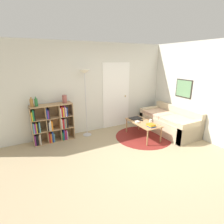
{
  "coord_description": "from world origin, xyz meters",
  "views": [
    {
      "loc": [
        -2.08,
        -2.49,
        2.14
      ],
      "look_at": [
        -0.11,
        1.26,
        0.85
      ],
      "focal_mm": 28.0,
      "sensor_mm": 36.0,
      "label": 1
    }
  ],
  "objects_px": {
    "floor_lamp": "(85,80)",
    "bottle_left": "(32,103)",
    "vase_on_shelf": "(65,99)",
    "bottle_middle": "(36,102)",
    "couch": "(170,123)",
    "coffee_table": "(143,124)",
    "bowl": "(137,122)",
    "bookshelf": "(52,124)",
    "cup": "(151,121)",
    "laptop": "(135,118)"
  },
  "relations": [
    {
      "from": "couch",
      "to": "bowl",
      "type": "distance_m",
      "value": 1.16
    },
    {
      "from": "bookshelf",
      "to": "vase_on_shelf",
      "type": "bearing_deg",
      "value": -0.03
    },
    {
      "from": "couch",
      "to": "coffee_table",
      "type": "distance_m",
      "value": 0.98
    },
    {
      "from": "coffee_table",
      "to": "vase_on_shelf",
      "type": "height_order",
      "value": "vase_on_shelf"
    },
    {
      "from": "bowl",
      "to": "bottle_middle",
      "type": "height_order",
      "value": "bottle_middle"
    },
    {
      "from": "bottle_left",
      "to": "floor_lamp",
      "type": "bearing_deg",
      "value": -2.29
    },
    {
      "from": "couch",
      "to": "coffee_table",
      "type": "xyz_separation_m",
      "value": [
        -0.97,
        0.06,
        0.12
      ]
    },
    {
      "from": "vase_on_shelf",
      "to": "coffee_table",
      "type": "bearing_deg",
      "value": -25.92
    },
    {
      "from": "coffee_table",
      "to": "bowl",
      "type": "height_order",
      "value": "bowl"
    },
    {
      "from": "laptop",
      "to": "cup",
      "type": "bearing_deg",
      "value": -66.9
    },
    {
      "from": "cup",
      "to": "bottle_middle",
      "type": "height_order",
      "value": "bottle_middle"
    },
    {
      "from": "couch",
      "to": "bowl",
      "type": "bearing_deg",
      "value": 174.74
    },
    {
      "from": "coffee_table",
      "to": "bottle_middle",
      "type": "bearing_deg",
      "value": 160.81
    },
    {
      "from": "laptop",
      "to": "bottle_middle",
      "type": "distance_m",
      "value": 2.75
    },
    {
      "from": "cup",
      "to": "bottle_middle",
      "type": "relative_size",
      "value": 0.33
    },
    {
      "from": "bookshelf",
      "to": "vase_on_shelf",
      "type": "relative_size",
      "value": 5.06
    },
    {
      "from": "floor_lamp",
      "to": "laptop",
      "type": "xyz_separation_m",
      "value": [
        1.35,
        -0.49,
        -1.13
      ]
    },
    {
      "from": "bookshelf",
      "to": "couch",
      "type": "xyz_separation_m",
      "value": [
        3.27,
        -0.99,
        -0.2
      ]
    },
    {
      "from": "bottle_left",
      "to": "bottle_middle",
      "type": "distance_m",
      "value": 0.1
    },
    {
      "from": "coffee_table",
      "to": "bowl",
      "type": "relative_size",
      "value": 8.34
    },
    {
      "from": "coffee_table",
      "to": "bottle_left",
      "type": "height_order",
      "value": "bottle_left"
    },
    {
      "from": "laptop",
      "to": "bottle_left",
      "type": "bearing_deg",
      "value": 168.61
    },
    {
      "from": "floor_lamp",
      "to": "bottle_left",
      "type": "bearing_deg",
      "value": 177.71
    },
    {
      "from": "bookshelf",
      "to": "cup",
      "type": "relative_size",
      "value": 13.51
    },
    {
      "from": "bookshelf",
      "to": "vase_on_shelf",
      "type": "height_order",
      "value": "vase_on_shelf"
    },
    {
      "from": "bowl",
      "to": "cup",
      "type": "relative_size",
      "value": 1.63
    },
    {
      "from": "bowl",
      "to": "vase_on_shelf",
      "type": "distance_m",
      "value": 2.06
    },
    {
      "from": "bookshelf",
      "to": "bottle_middle",
      "type": "distance_m",
      "value": 0.71
    },
    {
      "from": "bookshelf",
      "to": "couch",
      "type": "distance_m",
      "value": 3.42
    },
    {
      "from": "bookshelf",
      "to": "cup",
      "type": "height_order",
      "value": "bookshelf"
    },
    {
      "from": "couch",
      "to": "bottle_left",
      "type": "xyz_separation_m",
      "value": [
        -3.69,
        0.97,
        0.83
      ]
    },
    {
      "from": "laptop",
      "to": "vase_on_shelf",
      "type": "relative_size",
      "value": 1.73
    },
    {
      "from": "coffee_table",
      "to": "vase_on_shelf",
      "type": "relative_size",
      "value": 5.09
    },
    {
      "from": "coffee_table",
      "to": "bowl",
      "type": "distance_m",
      "value": 0.19
    },
    {
      "from": "bookshelf",
      "to": "laptop",
      "type": "relative_size",
      "value": 2.93
    },
    {
      "from": "vase_on_shelf",
      "to": "bottle_middle",
      "type": "bearing_deg",
      "value": -178.41
    },
    {
      "from": "cup",
      "to": "vase_on_shelf",
      "type": "height_order",
      "value": "vase_on_shelf"
    },
    {
      "from": "floor_lamp",
      "to": "bottle_left",
      "type": "xyz_separation_m",
      "value": [
        -1.36,
        0.05,
        -0.47
      ]
    },
    {
      "from": "couch",
      "to": "laptop",
      "type": "xyz_separation_m",
      "value": [
        -0.98,
        0.42,
        0.17
      ]
    },
    {
      "from": "floor_lamp",
      "to": "bottle_middle",
      "type": "relative_size",
      "value": 7.88
    },
    {
      "from": "bottle_left",
      "to": "bowl",
      "type": "bearing_deg",
      "value": -18.69
    },
    {
      "from": "bookshelf",
      "to": "vase_on_shelf",
      "type": "distance_m",
      "value": 0.74
    },
    {
      "from": "bottle_middle",
      "to": "coffee_table",
      "type": "bearing_deg",
      "value": -19.19
    },
    {
      "from": "floor_lamp",
      "to": "bowl",
      "type": "distance_m",
      "value": 1.82
    },
    {
      "from": "bookshelf",
      "to": "bottle_left",
      "type": "relative_size",
      "value": 4.42
    },
    {
      "from": "bowl",
      "to": "bottle_middle",
      "type": "distance_m",
      "value": 2.68
    },
    {
      "from": "bookshelf",
      "to": "bowl",
      "type": "relative_size",
      "value": 8.29
    },
    {
      "from": "bottle_left",
      "to": "cup",
      "type": "bearing_deg",
      "value": -18.94
    },
    {
      "from": "bowl",
      "to": "couch",
      "type": "bearing_deg",
      "value": -5.26
    },
    {
      "from": "vase_on_shelf",
      "to": "floor_lamp",
      "type": "bearing_deg",
      "value": -7.8
    }
  ]
}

